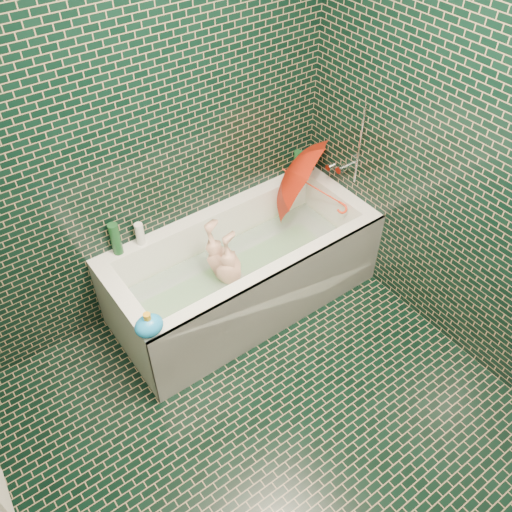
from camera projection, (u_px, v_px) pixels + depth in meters
floor at (286, 451)px, 2.89m from camera, size 2.80×2.80×0.00m
wall_back at (129, 134)px, 2.83m from camera, size 2.80×0.00×2.80m
wall_right at (510, 174)px, 2.57m from camera, size 0.00×2.80×2.80m
bathtub at (245, 278)px, 3.52m from camera, size 1.70×0.75×0.55m
bath_mat at (243, 282)px, 3.57m from camera, size 1.35×0.47×0.01m
water at (243, 267)px, 3.47m from camera, size 1.48×0.53×0.00m
faucet at (346, 163)px, 3.48m from camera, size 0.18×0.19×0.55m
child at (229, 276)px, 3.39m from camera, size 0.87×0.36×0.31m
umbrella at (316, 188)px, 3.54m from camera, size 0.86×0.91×0.87m
soap_bottle_a at (304, 170)px, 3.80m from camera, size 0.11×0.11×0.28m
soap_bottle_b at (309, 169)px, 3.82m from camera, size 0.08×0.09×0.17m
soap_bottle_c at (309, 172)px, 3.79m from camera, size 0.15×0.15×0.18m
bottle_right_tall at (297, 164)px, 3.69m from camera, size 0.07×0.07×0.19m
bottle_right_pump at (305, 162)px, 3.72m from camera, size 0.06×0.06×0.18m
bottle_left_tall at (116, 239)px, 3.13m from camera, size 0.07×0.07×0.21m
bottle_left_short at (140, 234)px, 3.21m from camera, size 0.06×0.06×0.15m
rubber_duck at (293, 170)px, 3.73m from camera, size 0.12×0.10×0.09m
bath_toy at (149, 326)px, 2.72m from camera, size 0.18×0.16×0.15m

